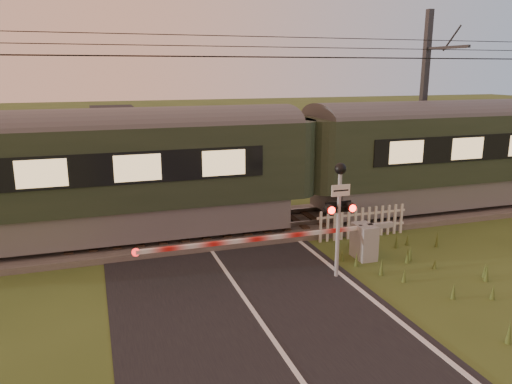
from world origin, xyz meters
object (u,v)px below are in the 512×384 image
object	(u,v)px
train	(302,162)
crossing_signal	(339,200)
picket_fence	(362,222)
boom_gate	(351,241)
catenary_mast	(424,102)

from	to	relation	value
train	crossing_signal	world-z (taller)	train
crossing_signal	picket_fence	xyz separation A→B (m)	(2.17, 2.51, -1.53)
train	crossing_signal	bearing A→B (deg)	-101.85
train	boom_gate	xyz separation A→B (m)	(-0.02, -3.47, -1.59)
crossing_signal	catenary_mast	bearing A→B (deg)	42.70
train	picket_fence	xyz separation A→B (m)	(1.24, -1.89, -1.66)
crossing_signal	boom_gate	bearing A→B (deg)	45.84
crossing_signal	train	bearing A→B (deg)	78.15
crossing_signal	picket_fence	bearing A→B (deg)	49.19
train	catenary_mast	world-z (taller)	catenary_mast
boom_gate	catenary_mast	bearing A→B (deg)	42.22
picket_fence	boom_gate	bearing A→B (deg)	-128.67
train	catenary_mast	size ratio (longest dim) A/B	5.41
boom_gate	crossing_signal	distance (m)	1.96
train	boom_gate	size ratio (longest dim) A/B	5.60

